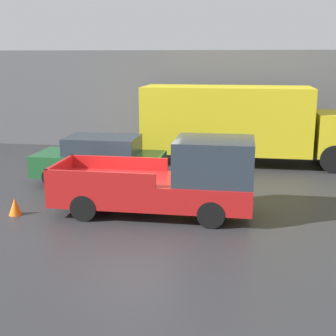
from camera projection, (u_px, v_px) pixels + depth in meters
ground_plane at (134, 208)px, 13.73m from camera, size 60.00×60.00×0.00m
building_wall at (178, 101)px, 22.06m from camera, size 28.00×0.15×4.62m
pickup_truck at (173, 180)px, 12.94m from camera, size 5.51×2.05×2.17m
car at (100, 159)px, 16.22m from camera, size 4.43×1.91×1.66m
delivery_truck at (243, 122)px, 19.05m from camera, size 8.87×2.47×3.15m
traffic_cone at (15, 207)px, 13.06m from camera, size 0.36×0.36×0.48m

